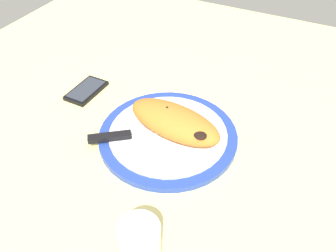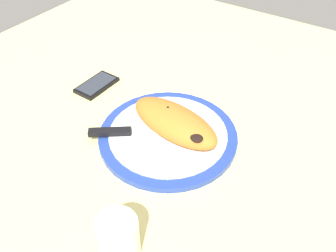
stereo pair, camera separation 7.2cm
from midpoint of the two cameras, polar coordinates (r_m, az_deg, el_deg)
ground_plane at (r=81.94cm, az=2.53°, el=-2.82°), size 150.00×150.00×3.00cm
plate at (r=80.33cm, az=2.58°, el=-1.64°), size 31.41×31.41×1.71cm
calzone at (r=77.71cm, az=3.71°, el=0.53°), size 23.48×12.45×6.24cm
fork at (r=84.89cm, az=4.41°, el=2.09°), size 17.91×4.87×0.40cm
knife at (r=79.36cm, az=-4.27°, el=-1.03°), size 20.52×15.80×1.20cm
smartphone at (r=97.30cm, az=-9.34°, el=6.48°), size 6.69×11.55×1.16cm
water_glass at (r=60.72cm, az=-4.37°, el=-18.03°), size 6.87×6.87×8.49cm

